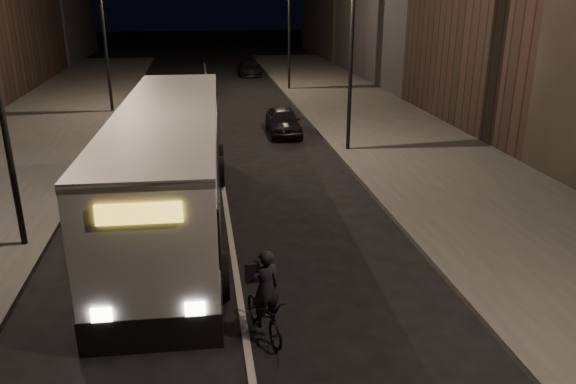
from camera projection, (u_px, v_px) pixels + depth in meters
name	position (u px, v px, depth m)	size (l,w,h in m)	color
ground	(241.00, 308.00, 12.49)	(180.00, 180.00, 0.00)	black
sidewalk_right	(396.00, 137.00, 26.72)	(7.00, 70.00, 0.16)	#383836
sidewalk_left	(19.00, 152.00, 24.20)	(7.00, 70.00, 0.16)	#383836
streetlight_right_mid	(346.00, 24.00, 22.60)	(1.20, 0.44, 8.12)	black
streetlight_right_far	(285.00, 10.00, 37.45)	(1.20, 0.44, 8.12)	black
streetlight_left_near	(2.00, 48.00, 13.59)	(1.20, 0.44, 8.12)	black
streetlight_left_far	(107.00, 15.00, 30.30)	(1.20, 0.44, 8.12)	black
city_bus	(171.00, 162.00, 16.43)	(3.47, 13.22, 3.53)	silver
cyclist_on_bicycle	(265.00, 307.00, 11.31)	(1.07, 1.83, 1.99)	black
car_near	(283.00, 121.00, 27.30)	(1.52, 3.77, 1.28)	black
car_mid	(196.00, 86.00, 37.03)	(1.38, 3.97, 1.31)	#39393C
car_far	(250.00, 67.00, 46.33)	(1.78, 4.37, 1.27)	black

